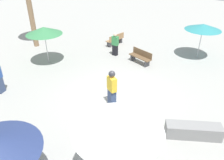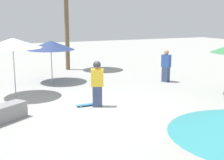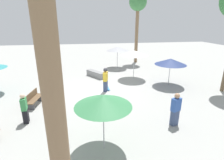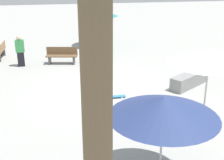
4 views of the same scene
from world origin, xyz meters
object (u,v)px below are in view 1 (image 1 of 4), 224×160
at_px(bench_far, 115,40).
at_px(shade_umbrella_green, 44,31).
at_px(skateboard, 115,109).
at_px(bystander_watching, 115,44).
at_px(bench_near, 141,57).
at_px(shade_umbrella_white, 118,124).
at_px(shade_umbrella_teal, 203,27).
at_px(concrete_ledge, 193,131).
at_px(skater_main, 112,87).

relative_size(bench_far, shade_umbrella_green, 0.70).
xyz_separation_m(skateboard, bystander_watching, (4.77, 3.94, 0.74)).
bearing_deg(bench_far, bench_near, -111.34).
xyz_separation_m(skateboard, bench_far, (6.31, 5.19, 0.37)).
height_order(bench_far, shade_umbrella_white, shade_umbrella_white).
bearing_deg(shade_umbrella_green, shade_umbrella_teal, -44.59).
bearing_deg(bystander_watching, concrete_ledge, 143.99).
distance_m(concrete_ledge, shade_umbrella_green, 9.95).
bearing_deg(shade_umbrella_green, skateboard, -99.59).
distance_m(skateboard, bystander_watching, 6.23).
bearing_deg(bench_near, concrete_ledge, 151.29).
bearing_deg(shade_umbrella_white, shade_umbrella_green, 66.67).
xyz_separation_m(shade_umbrella_green, shade_umbrella_teal, (7.10, -7.00, -0.04)).
distance_m(bench_near, bench_far, 3.59).
bearing_deg(shade_umbrella_teal, bench_near, 144.04).
distance_m(bench_far, shade_umbrella_teal, 6.23).
relative_size(skater_main, shade_umbrella_white, 0.70).
bearing_deg(concrete_ledge, shade_umbrella_teal, 20.26).
bearing_deg(skater_main, concrete_ledge, 28.31).
height_order(skateboard, concrete_ledge, concrete_ledge).
bearing_deg(skater_main, shade_umbrella_white, -26.25).
distance_m(bench_near, shade_umbrella_green, 6.16).
xyz_separation_m(concrete_ledge, bench_near, (4.18, 5.19, 0.15)).
relative_size(concrete_ledge, shade_umbrella_teal, 0.88).
height_order(skateboard, shade_umbrella_teal, shade_umbrella_teal).
relative_size(concrete_ledge, shade_umbrella_white, 0.79).
bearing_deg(bystander_watching, skater_main, 121.60).
bearing_deg(bench_near, bench_far, -13.84).
relative_size(skateboard, concrete_ledge, 0.40).
relative_size(skater_main, concrete_ledge, 0.89).
height_order(skateboard, bench_far, bench_far).
distance_m(concrete_ledge, bench_far, 10.18).
bearing_deg(bystander_watching, bench_near, 175.88).
xyz_separation_m(bench_far, bystander_watching, (-1.54, -1.25, 0.37)).
height_order(skateboard, shade_umbrella_green, shade_umbrella_green).
bearing_deg(bench_near, skateboard, 121.55).
bearing_deg(skater_main, bench_far, 149.54).
relative_size(bench_near, shade_umbrella_teal, 0.72).
relative_size(bench_near, shade_umbrella_green, 0.71).
xyz_separation_m(concrete_ledge, bench_far, (5.64, 8.48, 0.15)).
height_order(skater_main, shade_umbrella_teal, shade_umbrella_teal).
relative_size(skateboard, bystander_watching, 0.51).
bearing_deg(skater_main, bench_near, 129.49).
bearing_deg(concrete_ledge, bench_far, 56.38).
distance_m(skater_main, shade_umbrella_teal, 8.09).
relative_size(bench_near, bystander_watching, 1.04).
bearing_deg(shade_umbrella_teal, skater_main, 173.63).
distance_m(shade_umbrella_teal, bystander_watching, 5.76).
relative_size(skateboard, shade_umbrella_green, 0.35).
xyz_separation_m(skater_main, shade_umbrella_teal, (7.97, -0.89, 1.10)).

